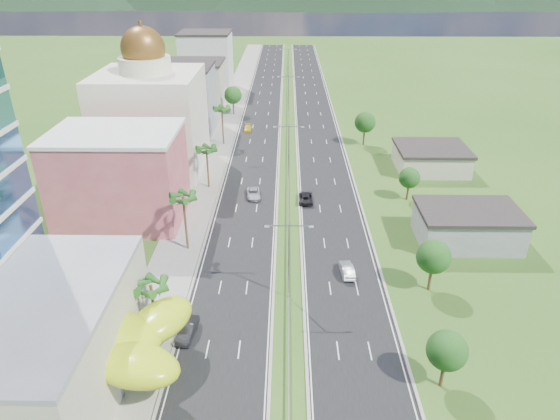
{
  "coord_description": "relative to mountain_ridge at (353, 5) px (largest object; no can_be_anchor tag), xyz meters",
  "views": [
    {
      "loc": [
        -0.36,
        -43.62,
        40.36
      ],
      "look_at": [
        -1.28,
        21.69,
        7.0
      ],
      "focal_mm": 32.0,
      "sensor_mm": 36.0,
      "label": 1
    }
  ],
  "objects": [
    {
      "name": "car_dark_left",
      "position": [
        -72.02,
        -447.67,
        0.85
      ],
      "size": [
        2.22,
        5.09,
        1.63
      ],
      "primitive_type": "imported",
      "rotation": [
        0.0,
        0.0,
        -0.1
      ],
      "color": "black",
      "rests_on": "road_left"
    },
    {
      "name": "midrise_grey",
      "position": [
        -87.0,
        -370.0,
        8.0
      ],
      "size": [
        16.0,
        15.0,
        16.0
      ],
      "primitive_type": "cube",
      "color": "gray",
      "rests_on": "ground"
    },
    {
      "name": "lime_canopy",
      "position": [
        -80.0,
        -454.0,
        4.99
      ],
      "size": [
        18.0,
        15.0,
        7.4
      ],
      "color": "#BAD915",
      "rests_on": "ground"
    },
    {
      "name": "ground",
      "position": [
        -60.0,
        -450.0,
        0.0
      ],
      "size": [
        500.0,
        500.0,
        0.0
      ],
      "primitive_type": "plane",
      "color": "#2D5119",
      "rests_on": "ground"
    },
    {
      "name": "leafy_tree_lfar",
      "position": [
        -75.5,
        -355.0,
        5.58
      ],
      "size": [
        4.9,
        4.9,
        8.05
      ],
      "color": "#47301C",
      "rests_on": "ground"
    },
    {
      "name": "palm_tree_b",
      "position": [
        -75.5,
        -448.0,
        7.06
      ],
      "size": [
        3.6,
        3.6,
        8.1
      ],
      "color": "#47301C",
      "rests_on": "ground"
    },
    {
      "name": "leafy_tree_rb",
      "position": [
        -41.0,
        -438.0,
        5.18
      ],
      "size": [
        4.55,
        4.55,
        7.47
      ],
      "color": "#47301C",
      "rests_on": "ground"
    },
    {
      "name": "streetlight_median_d",
      "position": [
        -60.0,
        -355.0,
        6.75
      ],
      "size": [
        6.04,
        0.25,
        11.0
      ],
      "color": "gray",
      "rests_on": "ground"
    },
    {
      "name": "shed_far",
      "position": [
        -30.0,
        -395.0,
        2.2
      ],
      "size": [
        14.0,
        12.0,
        4.4
      ],
      "primitive_type": "cube",
      "color": "#B8B298",
      "rests_on": "ground"
    },
    {
      "name": "shed_near",
      "position": [
        -32.0,
        -425.0,
        2.5
      ],
      "size": [
        15.0,
        10.0,
        5.0
      ],
      "primitive_type": "cube",
      "color": "gray",
      "rests_on": "ground"
    },
    {
      "name": "midrise_beige",
      "position": [
        -87.0,
        -348.0,
        6.5
      ],
      "size": [
        16.0,
        15.0,
        13.0
      ],
      "primitive_type": "cube",
      "color": "#B8B298",
      "rests_on": "ground"
    },
    {
      "name": "pink_shophouse",
      "position": [
        -88.0,
        -418.0,
        7.5
      ],
      "size": [
        20.0,
        15.0,
        15.0
      ],
      "primitive_type": "cube",
      "color": "#B34953",
      "rests_on": "ground"
    },
    {
      "name": "car_dark_far_right",
      "position": [
        -56.8,
        -411.06,
        0.79
      ],
      "size": [
        2.56,
        5.43,
        1.5
      ],
      "primitive_type": "imported",
      "rotation": [
        0.0,
        0.0,
        3.13
      ],
      "color": "black",
      "rests_on": "road_right"
    },
    {
      "name": "streetlight_median_b",
      "position": [
        -60.0,
        -440.0,
        6.75
      ],
      "size": [
        6.04,
        0.25,
        11.0
      ],
      "color": "gray",
      "rests_on": "ground"
    },
    {
      "name": "mountain_ridge",
      "position": [
        0.0,
        0.0,
        0.0
      ],
      "size": [
        860.0,
        140.0,
        90.0
      ],
      "primitive_type": null,
      "color": "black",
      "rests_on": "ground"
    },
    {
      "name": "leafy_tree_rd",
      "position": [
        -42.0,
        -380.0,
        5.58
      ],
      "size": [
        4.9,
        4.9,
        8.05
      ],
      "color": "#47301C",
      "rests_on": "ground"
    },
    {
      "name": "road_right",
      "position": [
        -52.5,
        -360.0,
        0.02
      ],
      "size": [
        11.0,
        260.0,
        0.04
      ],
      "primitive_type": "cube",
      "color": "black",
      "rests_on": "ground"
    },
    {
      "name": "leafy_tree_ra",
      "position": [
        -44.0,
        -455.0,
        4.78
      ],
      "size": [
        4.2,
        4.2,
        6.9
      ],
      "color": "#47301C",
      "rests_on": "ground"
    },
    {
      "name": "streetlight_median_c",
      "position": [
        -60.0,
        -400.0,
        6.75
      ],
      "size": [
        6.04,
        0.25,
        11.0
      ],
      "color": "gray",
      "rests_on": "ground"
    },
    {
      "name": "palm_tree_d",
      "position": [
        -75.5,
        -405.0,
        7.54
      ],
      "size": [
        3.6,
        3.6,
        8.6
      ],
      "color": "#47301C",
      "rests_on": "ground"
    },
    {
      "name": "car_silver_right",
      "position": [
        -51.72,
        -434.62,
        0.82
      ],
      "size": [
        2.02,
        4.87,
        1.57
      ],
      "primitive_type": "imported",
      "rotation": [
        0.0,
        0.0,
        3.22
      ],
      "color": "#ACB0B4",
      "rests_on": "road_right"
    },
    {
      "name": "leafy_tree_rc",
      "position": [
        -38.0,
        -410.0,
        4.37
      ],
      "size": [
        3.85,
        3.85,
        6.33
      ],
      "color": "#47301C",
      "rests_on": "ground"
    },
    {
      "name": "streetlight_median_e",
      "position": [
        -60.0,
        -310.0,
        6.75
      ],
      "size": [
        6.04,
        0.25,
        11.0
      ],
      "color": "gray",
      "rests_on": "ground"
    },
    {
      "name": "sidewalk_left",
      "position": [
        -77.0,
        -360.0,
        0.06
      ],
      "size": [
        7.0,
        260.0,
        0.12
      ],
      "primitive_type": "cube",
      "color": "gray",
      "rests_on": "ground"
    },
    {
      "name": "road_left",
      "position": [
        -67.5,
        -360.0,
        0.02
      ],
      "size": [
        11.0,
        260.0,
        0.04
      ],
      "primitive_type": "cube",
      "color": "black",
      "rests_on": "ground"
    },
    {
      "name": "median_guardrail",
      "position": [
        -60.0,
        -378.01,
        0.62
      ],
      "size": [
        0.1,
        216.06,
        0.76
      ],
      "color": "gray",
      "rests_on": "ground"
    },
    {
      "name": "car_silver_mid_left",
      "position": [
        -66.5,
        -409.35,
        0.76
      ],
      "size": [
        2.91,
        5.38,
        1.43
      ],
      "primitive_type": "imported",
      "rotation": [
        0.0,
        0.0,
        0.11
      ],
      "color": "#B0B1B8",
      "rests_on": "road_left"
    },
    {
      "name": "midrise_white",
      "position": [
        -87.0,
        -325.0,
        9.0
      ],
      "size": [
        16.0,
        15.0,
        18.0
      ],
      "primitive_type": "cube",
      "color": "silver",
      "rests_on": "ground"
    },
    {
      "name": "palm_tree_e",
      "position": [
        -75.5,
        -380.0,
        8.31
      ],
      "size": [
        3.6,
        3.6,
        9.4
      ],
      "color": "#47301C",
      "rests_on": "ground"
    },
    {
      "name": "palm_tree_c",
      "position": [
        -75.5,
        -428.0,
        8.5
      ],
      "size": [
        3.6,
        3.6,
        9.6
      ],
      "color": "#47301C",
      "rests_on": "ground"
    },
    {
      "name": "car_yellow_far_left",
      "position": [
        -70.42,
        -369.5,
        0.66
      ],
      "size": [
        1.9,
        4.35,
        1.25
      ],
      "primitive_type": "imported",
      "rotation": [
        0.0,
        0.0,
        0.04
      ],
      "color": "yellow",
      "rests_on": "road_left"
    },
    {
      "name": "domed_building",
      "position": [
        -88.0,
        -395.0,
        11.35
      ],
      "size": [
        20.0,
        20.0,
        28.7
      ],
      "color": "beige",
      "rests_on": "ground"
    }
  ]
}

